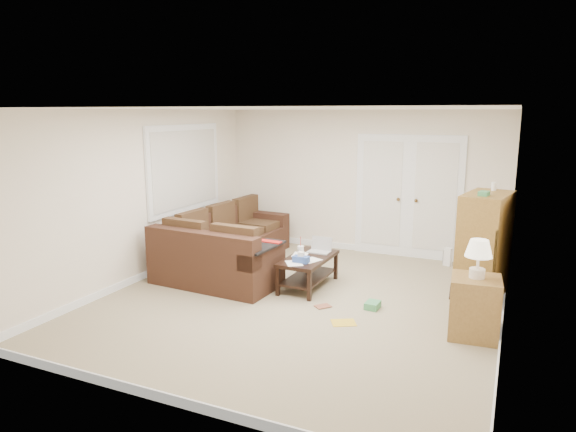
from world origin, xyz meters
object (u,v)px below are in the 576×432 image
at_px(sectional_sofa, 226,249).
at_px(tv_armoire, 484,248).
at_px(coffee_table, 309,270).
at_px(side_cabinet, 475,302).

bearing_deg(sectional_sofa, tv_armoire, 5.70).
relative_size(coffee_table, tv_armoire, 0.71).
relative_size(sectional_sofa, side_cabinet, 2.59).
relative_size(tv_armoire, side_cabinet, 1.41).
bearing_deg(side_cabinet, coffee_table, 156.18).
xyz_separation_m(sectional_sofa, side_cabinet, (3.79, -1.00, 0.06)).
xyz_separation_m(sectional_sofa, coffee_table, (1.49, -0.21, -0.09)).
distance_m(coffee_table, side_cabinet, 2.43).
relative_size(coffee_table, side_cabinet, 0.99).
bearing_deg(tv_armoire, coffee_table, -160.78).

